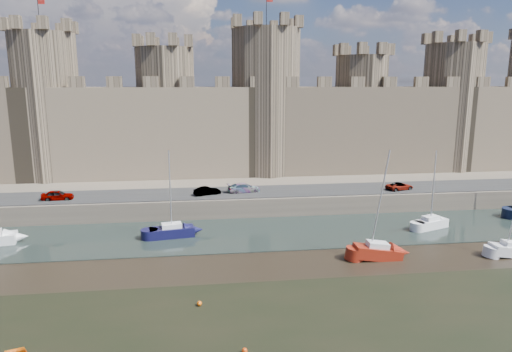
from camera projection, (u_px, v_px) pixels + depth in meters
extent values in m
plane|color=black|center=(342.00, 350.00, 30.03)|extent=(160.00, 160.00, 0.00)
cube|color=black|center=(279.00, 232.00, 53.33)|extent=(160.00, 12.00, 0.08)
cube|color=#4C443A|center=(246.00, 166.00, 88.06)|extent=(160.00, 60.00, 2.50)
cube|color=black|center=(266.00, 191.00, 62.54)|extent=(160.00, 7.00, 0.10)
cube|color=#42382B|center=(254.00, 130.00, 74.73)|extent=(100.00, 9.00, 14.00)
cylinder|color=#42382B|center=(47.00, 107.00, 69.98)|extent=(10.00, 10.00, 22.00)
cylinder|color=black|center=(39.00, 15.00, 67.24)|extent=(0.10, 0.10, 5.00)
cube|color=maroon|center=(41.00, 2.00, 66.94)|extent=(1.00, 0.03, 0.60)
cylinder|color=#42382B|center=(166.00, 113.00, 72.40)|extent=(9.00, 9.00, 20.00)
cylinder|color=#42382B|center=(266.00, 102.00, 74.06)|extent=(11.00, 11.00, 23.00)
cylinder|color=black|center=(266.00, 12.00, 71.21)|extent=(0.10, 0.10, 5.00)
cube|color=maroon|center=(270.00, 0.00, 70.91)|extent=(1.00, 0.03, 0.60)
cylinder|color=#42382B|center=(360.00, 114.00, 76.43)|extent=(9.00, 9.00, 19.00)
cylinder|color=#42382B|center=(450.00, 107.00, 78.19)|extent=(10.00, 10.00, 21.00)
imported|color=gray|center=(58.00, 195.00, 57.94)|extent=(3.94, 1.76, 1.32)
imported|color=gray|center=(207.00, 191.00, 60.51)|extent=(3.74, 2.33, 1.16)
imported|color=gray|center=(244.00, 188.00, 62.05)|extent=(4.64, 2.43, 1.28)
imported|color=gray|center=(400.00, 186.00, 63.44)|extent=(4.26, 2.83, 1.09)
cube|color=black|center=(172.00, 232.00, 51.61)|extent=(5.19, 2.69, 1.08)
cube|color=silver|center=(172.00, 225.00, 51.45)|extent=(2.38, 1.68, 0.49)
cylinder|color=silver|center=(170.00, 190.00, 50.61)|extent=(0.14, 0.14, 8.82)
cube|color=silver|center=(430.00, 224.00, 54.70)|extent=(4.68, 3.13, 1.03)
cube|color=silver|center=(431.00, 218.00, 54.55)|extent=(2.23, 1.79, 0.47)
cylinder|color=silver|center=(433.00, 186.00, 53.75)|extent=(0.14, 0.14, 8.39)
cube|color=maroon|center=(377.00, 253.00, 45.39)|extent=(4.74, 1.91, 1.20)
cube|color=silver|center=(378.00, 245.00, 45.21)|extent=(2.11, 1.32, 0.54)
cylinder|color=silver|center=(380.00, 199.00, 44.27)|extent=(0.14, 0.14, 9.80)
cube|color=silver|center=(511.00, 251.00, 46.20)|extent=(4.38, 1.73, 1.03)
cube|color=silver|center=(512.00, 244.00, 46.04)|extent=(1.95, 1.20, 0.47)
sphere|color=#C34D08|center=(199.00, 303.00, 35.88)|extent=(0.41, 0.41, 0.41)
sphere|color=#C43708|center=(245.00, 351.00, 29.61)|extent=(0.38, 0.38, 0.38)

